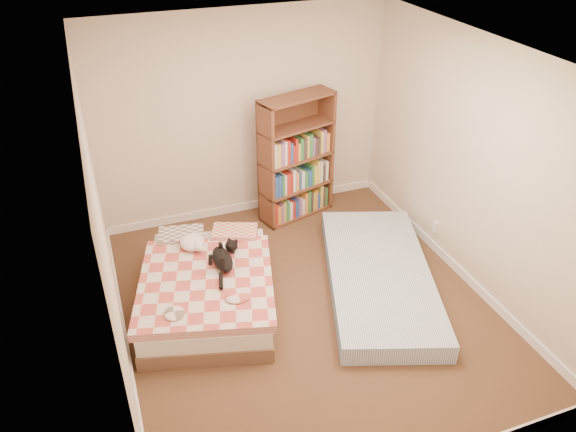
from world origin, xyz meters
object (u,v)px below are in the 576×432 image
object	(u,v)px
bed	(207,286)
black_cat	(222,257)
bookshelf	(296,173)
white_dog	(193,242)
floor_mattress	(379,277)

from	to	relation	value
bed	black_cat	distance (m)	0.33
bed	bookshelf	xyz separation A→B (m)	(1.45, 1.32, 0.36)
black_cat	bed	bearing A→B (deg)	-126.22
bookshelf	black_cat	bearing A→B (deg)	-151.08
white_dog	bed	bearing A→B (deg)	-62.98
bed	white_dog	bearing A→B (deg)	109.28
bed	bookshelf	distance (m)	1.99
bookshelf	white_dog	distance (m)	1.74
bed	white_dog	world-z (taller)	white_dog
bed	floor_mattress	size ratio (longest dim) A/B	0.86
bed	bookshelf	size ratio (longest dim) A/B	1.26
floor_mattress	black_cat	distance (m)	1.65
floor_mattress	white_dog	distance (m)	1.96
bookshelf	black_cat	world-z (taller)	bookshelf
floor_mattress	white_dog	bearing A→B (deg)	176.35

